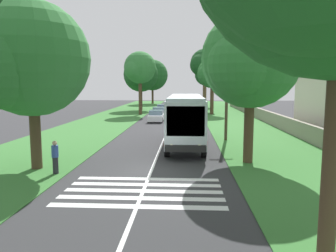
{
  "coord_description": "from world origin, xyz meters",
  "views": [
    {
      "loc": [
        -16.48,
        -1.8,
        4.52
      ],
      "look_at": [
        6.62,
        -0.54,
        1.6
      ],
      "focal_mm": 34.83,
      "sensor_mm": 36.0,
      "label": 1
    }
  ],
  "objects": [
    {
      "name": "roadside_tree_right_0",
      "position": [
        52.17,
        -5.77,
        6.54
      ],
      "size": [
        5.49,
        4.55,
        8.92
      ],
      "color": "#3D2D1E",
      "rests_on": "grass_verge_right"
    },
    {
      "name": "coach_bus",
      "position": [
        7.64,
        -1.8,
        2.15
      ],
      "size": [
        11.16,
        2.62,
        3.73
      ],
      "color": "silver",
      "rests_on": "ground"
    },
    {
      "name": "roadside_wall",
      "position": [
        20.0,
        -11.6,
        0.74
      ],
      "size": [
        70.0,
        0.4,
        1.4
      ],
      "primitive_type": "cube",
      "color": "gray",
      "rests_on": "grass_verge_right"
    },
    {
      "name": "pedestrian",
      "position": [
        -0.68,
        4.78,
        0.91
      ],
      "size": [
        0.34,
        0.34,
        1.69
      ],
      "color": "#26262D",
      "rests_on": "grass_verge_left"
    },
    {
      "name": "roadside_tree_right_1",
      "position": [
        33.86,
        -5.66,
        6.15
      ],
      "size": [
        5.58,
        4.6,
        8.56
      ],
      "color": "#4C3826",
      "rests_on": "grass_verge_right"
    },
    {
      "name": "roadside_tree_right_4",
      "position": [
        42.19,
        -4.92,
        8.16
      ],
      "size": [
        6.22,
        5.16,
        10.85
      ],
      "color": "brown",
      "rests_on": "grass_verge_right"
    },
    {
      "name": "trailing_car_0",
      "position": [
        23.63,
        1.85,
        0.67
      ],
      "size": [
        4.3,
        1.78,
        1.43
      ],
      "color": "silver",
      "rests_on": "ground"
    },
    {
      "name": "roadside_tree_left_3",
      "position": [
        42.25,
        6.41,
        6.24
      ],
      "size": [
        6.94,
        6.18,
        9.43
      ],
      "color": "#4C3826",
      "rests_on": "grass_verge_left"
    },
    {
      "name": "roadside_tree_left_1",
      "position": [
        33.01,
        5.21,
        6.96
      ],
      "size": [
        5.83,
        4.83,
        9.5
      ],
      "color": "#4C3826",
      "rests_on": "grass_verge_left"
    },
    {
      "name": "roadside_tree_left_4",
      "position": [
        62.11,
        6.38,
        6.66
      ],
      "size": [
        8.94,
        7.33,
        10.5
      ],
      "color": "#4C3826",
      "rests_on": "grass_verge_left"
    },
    {
      "name": "utility_pole",
      "position": [
        10.05,
        -5.09,
        3.94
      ],
      "size": [
        0.24,
        1.4,
        7.52
      ],
      "color": "#473828",
      "rests_on": "grass_verge_right"
    },
    {
      "name": "trailing_car_1",
      "position": [
        29.09,
        1.95,
        0.67
      ],
      "size": [
        4.3,
        1.78,
        1.43
      ],
      "color": "gray",
      "rests_on": "ground"
    },
    {
      "name": "zebra_crossing",
      "position": [
        -3.05,
        0.0,
        0.0
      ],
      "size": [
        4.05,
        6.8,
        0.01
      ],
      "color": "silver",
      "rests_on": "ground"
    },
    {
      "name": "trailing_car_3",
      "position": [
        45.33,
        -1.54,
        0.67
      ],
      "size": [
        4.3,
        1.78,
        1.43
      ],
      "color": "#145933",
      "rests_on": "ground"
    },
    {
      "name": "ground",
      "position": [
        0.0,
        0.0,
        0.0
      ],
      "size": [
        160.0,
        160.0,
        0.0
      ],
      "primitive_type": "plane",
      "color": "#333335"
    },
    {
      "name": "roadside_tree_right_3",
      "position": [
        2.58,
        -5.32,
        5.8
      ],
      "size": [
        6.86,
        5.57,
        8.73
      ],
      "color": "#4C3826",
      "rests_on": "grass_verge_right"
    },
    {
      "name": "grass_verge_left",
      "position": [
        15.0,
        8.2,
        0.02
      ],
      "size": [
        120.0,
        8.0,
        0.04
      ],
      "primitive_type": "cube",
      "color": "#387533",
      "rests_on": "ground"
    },
    {
      "name": "grass_verge_right",
      "position": [
        15.0,
        -8.2,
        0.02
      ],
      "size": [
        120.0,
        8.0,
        0.04
      ],
      "primitive_type": "cube",
      "color": "#387533",
      "rests_on": "ground"
    },
    {
      "name": "roadside_tree_left_2",
      "position": [
        0.22,
        6.42,
        5.71
      ],
      "size": [
        7.17,
        6.04,
        8.86
      ],
      "color": "#4C3826",
      "rests_on": "grass_verge_left"
    },
    {
      "name": "trailing_car_2",
      "position": [
        35.62,
        1.93,
        0.67
      ],
      "size": [
        4.3,
        1.78,
        1.43
      ],
      "color": "navy",
      "rests_on": "ground"
    },
    {
      "name": "centre_line",
      "position": [
        15.0,
        0.0,
        0.0
      ],
      "size": [
        110.0,
        0.16,
        0.01
      ],
      "primitive_type": "cube",
      "color": "silver",
      "rests_on": "ground"
    }
  ]
}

